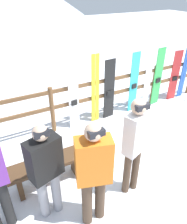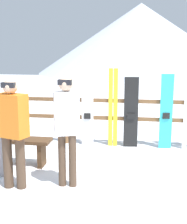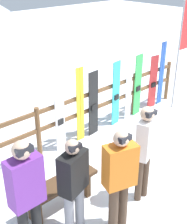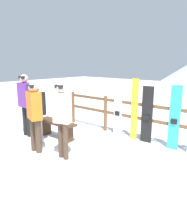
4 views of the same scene
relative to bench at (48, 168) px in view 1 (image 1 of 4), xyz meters
name	(u,v)px [view 1 (image 1 of 4)]	position (x,y,z in m)	size (l,w,h in m)	color
ground_plane	(161,163)	(2.03, -0.53, -0.36)	(40.00, 40.00, 0.00)	white
fence	(109,92)	(2.03, 1.44, 0.30)	(5.88, 0.10, 1.09)	brown
bench	(48,168)	(0.00, 0.00, 0.00)	(1.30, 0.36, 0.50)	#4C331E
person_white	(135,141)	(1.13, -0.73, 0.64)	(0.41, 0.31, 1.68)	#4C3828
person_orange	(94,170)	(0.36, -0.91, 0.59)	(0.50, 0.37, 1.65)	#4C3828
person_black	(46,168)	(-0.14, -0.52, 0.53)	(0.48, 0.35, 1.55)	gray
snowboard_white	(74,100)	(1.08, 1.39, 0.35)	(0.25, 0.08, 1.44)	white
ski_pair_yellow	(95,90)	(1.63, 1.39, 0.47)	(0.19, 0.02, 1.67)	yellow
snowboard_black_stripe	(109,90)	(2.01, 1.39, 0.38)	(0.30, 0.08, 1.50)	black
snowboard_cyan	(134,83)	(2.73, 1.39, 0.42)	(0.26, 0.08, 1.57)	#2DBFCC
ski_pair_white	(148,77)	(3.18, 1.39, 0.48)	(0.19, 0.02, 1.69)	white
snowboard_green	(158,77)	(3.53, 1.39, 0.42)	(0.29, 0.08, 1.57)	green
snowboard_red	(175,76)	(4.16, 1.39, 0.35)	(0.27, 0.08, 1.42)	red
ski_pair_blue	(185,69)	(4.51, 1.39, 0.50)	(0.20, 0.02, 1.72)	blue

